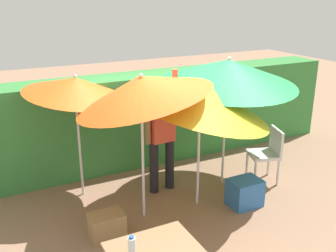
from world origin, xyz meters
TOP-DOWN VIEW (x-y plane):
  - ground_plane at (0.00, 0.00)m, footprint 24.00×24.00m
  - hedge_row at (0.00, 1.66)m, footprint 8.00×0.70m
  - umbrella_rainbow at (-0.58, -0.12)m, footprint 1.80×1.77m
  - umbrella_orange at (0.27, -0.11)m, footprint 2.13×2.08m
  - umbrella_yellow at (0.97, 0.24)m, footprint 2.09×2.11m
  - umbrella_navy at (-1.16, 0.89)m, footprint 1.47×1.45m
  - person_vendor at (-0.02, 0.47)m, footprint 0.56×0.25m
  - chair_plastic at (1.63, -0.02)m, footprint 0.55×0.55m
  - cooler_box at (0.84, -0.49)m, footprint 0.46×0.36m
  - crate_cardboard at (-1.19, -0.37)m, footprint 0.43×0.30m
  - bottle_water at (-1.42, -1.85)m, footprint 0.07×0.07m

SIDE VIEW (x-z plane):
  - ground_plane at x=0.00m, z-range 0.00..0.00m
  - crate_cardboard at x=-1.19m, z-range 0.00..0.34m
  - cooler_box at x=0.84m, z-range 0.00..0.40m
  - chair_plastic at x=1.63m, z-range 0.07..0.96m
  - hedge_row at x=0.00m, z-range 0.00..1.59m
  - bottle_water at x=-1.42m, z-range 0.77..1.01m
  - person_vendor at x=-0.02m, z-range -0.01..1.87m
  - umbrella_orange at x=0.27m, z-range 0.56..2.70m
  - umbrella_navy at x=-1.16m, z-range 0.70..2.66m
  - umbrella_rainbow at x=-0.58m, z-range 0.70..2.92m
  - umbrella_yellow at x=0.97m, z-range 0.78..2.86m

